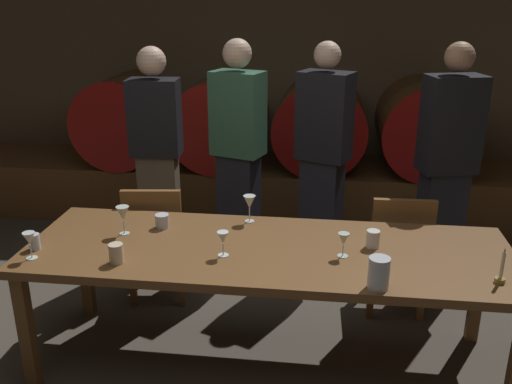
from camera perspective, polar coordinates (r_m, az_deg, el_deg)
back_wall at (r=5.82m, az=2.23°, el=12.84°), size 7.02×0.24×2.82m
barrel_shelf at (r=5.55m, az=1.57°, el=0.33°), size 6.32×0.90×0.53m
wine_barrel_far_left at (r=5.67m, az=-12.88°, el=7.42°), size 0.85×0.94×0.85m
wine_barrel_center_left at (r=5.43m, az=-3.53°, el=7.34°), size 0.85×0.94×0.85m
wine_barrel_center_right at (r=5.34m, az=6.57°, el=7.02°), size 0.85×0.94×0.85m
wine_barrel_far_right at (r=5.42m, az=16.81°, el=6.49°), size 0.85×0.94×0.85m
dining_table at (r=3.18m, az=1.18°, el=-6.76°), size 2.73×0.91×0.77m
chair_left at (r=4.00m, az=-10.16°, el=-4.60°), size 0.45×0.45×0.88m
chair_right at (r=3.90m, az=14.34°, el=-5.59°), size 0.41×0.41×0.88m
guest_far_left at (r=4.42m, az=-10.07°, el=3.52°), size 0.40×0.27×1.75m
guest_center_left at (r=4.32m, az=-1.82°, el=3.85°), size 0.44×0.35×1.81m
guest_center_right at (r=4.26m, az=6.86°, el=3.35°), size 0.44×0.37×1.79m
guest_far_right at (r=4.15m, az=18.85°, el=2.11°), size 0.43×0.33×1.82m
candle_center at (r=3.02m, az=23.78°, el=-7.62°), size 0.05×0.05×0.19m
pitcher at (r=2.78m, az=12.45°, el=-8.11°), size 0.10×0.10×0.16m
wine_glass_far_left at (r=3.22m, az=-22.19°, el=-4.54°), size 0.07×0.07×0.15m
wine_glass_left at (r=3.36m, az=-13.46°, el=-2.22°), size 0.08×0.08×0.17m
wine_glass_center at (r=3.02m, az=-3.40°, el=-4.79°), size 0.06×0.06×0.14m
wine_glass_right at (r=3.45m, az=-0.67°, el=-1.10°), size 0.08×0.08×0.17m
wine_glass_far_right at (r=3.05m, az=8.94°, el=-4.89°), size 0.06×0.06×0.14m
cup_far_left at (r=3.35m, az=-21.72°, el=-4.75°), size 0.06×0.06×0.09m
cup_center_left at (r=3.05m, az=-14.11°, el=-6.11°), size 0.08×0.08×0.11m
cup_center_right at (r=3.44m, az=-9.58°, el=-2.94°), size 0.08×0.08×0.08m
cup_far_right at (r=3.20m, az=11.87°, el=-4.73°), size 0.07×0.07×0.10m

